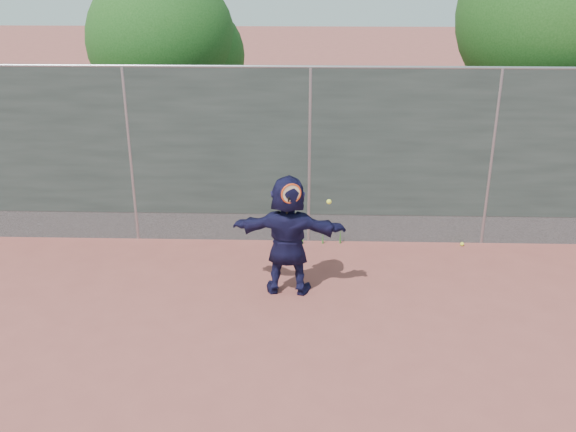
{
  "coord_description": "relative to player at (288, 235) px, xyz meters",
  "views": [
    {
      "loc": [
        -0.04,
        -6.74,
        4.63
      ],
      "look_at": [
        -0.3,
        1.69,
        1.19
      ],
      "focal_mm": 40.0,
      "sensor_mm": 36.0,
      "label": 1
    }
  ],
  "objects": [
    {
      "name": "player",
      "position": [
        0.0,
        0.0,
        0.0
      ],
      "size": [
        1.7,
        0.64,
        1.79
      ],
      "primitive_type": "imported",
      "rotation": [
        0.0,
        0.0,
        3.07
      ],
      "color": "#161539",
      "rests_on": "ground"
    },
    {
      "name": "fence",
      "position": [
        0.3,
        1.81,
        0.69
      ],
      "size": [
        20.0,
        0.06,
        3.03
      ],
      "color": "#38423D",
      "rests_on": "ground"
    },
    {
      "name": "swing_action",
      "position": [
        0.1,
        -0.21,
        0.69
      ],
      "size": [
        0.69,
        0.19,
        0.51
      ],
      "color": "#E74415",
      "rests_on": "ground"
    },
    {
      "name": "tree_right",
      "position": [
        4.98,
        4.06,
        2.59
      ],
      "size": [
        3.78,
        3.6,
        5.39
      ],
      "color": "#382314",
      "rests_on": "ground"
    },
    {
      "name": "weed_clump",
      "position": [
        0.6,
        1.69,
        -0.76
      ],
      "size": [
        0.68,
        0.07,
        0.3
      ],
      "color": "#387226",
      "rests_on": "ground"
    },
    {
      "name": "ball_ground",
      "position": [
        2.94,
        1.66,
        -0.86
      ],
      "size": [
        0.07,
        0.07,
        0.07
      ],
      "primitive_type": "sphere",
      "color": "#F0F736",
      "rests_on": "ground"
    },
    {
      "name": "ground",
      "position": [
        0.3,
        -1.69,
        -0.9
      ],
      "size": [
        80.0,
        80.0,
        0.0
      ],
      "primitive_type": "plane",
      "color": "#9E4C42",
      "rests_on": "ground"
    },
    {
      "name": "tree_left",
      "position": [
        -2.55,
        4.86,
        2.04
      ],
      "size": [
        3.15,
        3.0,
        4.53
      ],
      "color": "#382314",
      "rests_on": "ground"
    }
  ]
}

